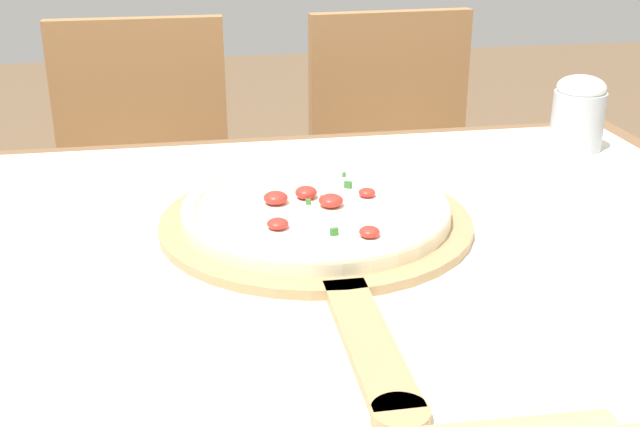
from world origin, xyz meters
name	(u,v)px	position (x,y,z in m)	size (l,w,h in m)	color
dining_table	(364,341)	(0.00, 0.00, 0.64)	(1.15, 1.03, 0.75)	brown
towel_cloth	(366,259)	(0.00, 0.00, 0.75)	(1.07, 0.95, 0.00)	white
pizza_peel	(319,229)	(-0.04, 0.08, 0.76)	(0.40, 0.63, 0.01)	tan
pizza	(316,208)	(-0.04, 0.10, 0.78)	(0.34, 0.34, 0.03)	beige
chair_left	(147,196)	(-0.29, 0.88, 0.52)	(0.40, 0.40, 0.89)	#A37547
chair_right	(398,180)	(0.28, 0.88, 0.52)	(0.42, 0.42, 0.89)	#A37547
flour_cup	(578,112)	(0.43, 0.35, 0.81)	(0.08, 0.08, 0.12)	#B2B7BC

